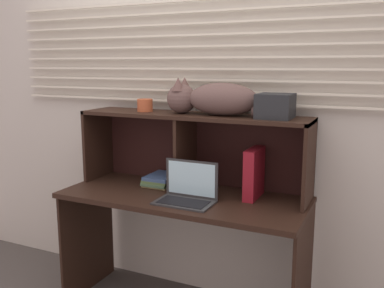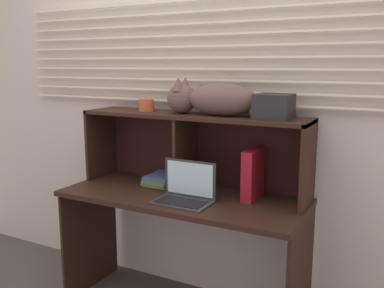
% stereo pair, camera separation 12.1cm
% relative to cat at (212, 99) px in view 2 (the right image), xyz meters
% --- Properties ---
extents(back_panel_with_blinds, '(4.40, 0.08, 2.50)m').
position_rel_cat_xyz_m(back_panel_with_blinds, '(-0.13, 0.20, -0.06)').
color(back_panel_with_blinds, beige).
rests_on(back_panel_with_blinds, ground).
extents(desk, '(1.44, 0.59, 0.76)m').
position_rel_cat_xyz_m(desk, '(-0.13, -0.13, -0.71)').
color(desk, black).
rests_on(desk, ground).
extents(hutch_shelf_unit, '(1.41, 0.31, 0.46)m').
position_rel_cat_xyz_m(hutch_shelf_unit, '(-0.14, 0.03, -0.24)').
color(hutch_shelf_unit, black).
rests_on(hutch_shelf_unit, desk).
extents(cat, '(0.73, 0.20, 0.22)m').
position_rel_cat_xyz_m(cat, '(0.00, 0.00, 0.00)').
color(cat, brown).
rests_on(cat, hutch_shelf_unit).
extents(laptop, '(0.32, 0.20, 0.22)m').
position_rel_cat_xyz_m(laptop, '(-0.06, -0.23, -0.51)').
color(laptop, '#303030').
rests_on(laptop, desk).
extents(binder_upright, '(0.06, 0.23, 0.29)m').
position_rel_cat_xyz_m(binder_upright, '(0.26, 0.00, -0.41)').
color(binder_upright, maroon).
rests_on(binder_upright, desk).
extents(book_stack, '(0.18, 0.23, 0.07)m').
position_rel_cat_xyz_m(book_stack, '(-0.35, 0.00, -0.52)').
color(book_stack, tan).
rests_on(book_stack, desk).
extents(small_basket, '(0.10, 0.10, 0.08)m').
position_rel_cat_xyz_m(small_basket, '(-0.46, 0.00, -0.05)').
color(small_basket, '#BB5530').
rests_on(small_basket, hutch_shelf_unit).
extents(storage_box, '(0.19, 0.20, 0.13)m').
position_rel_cat_xyz_m(storage_box, '(0.37, 0.00, -0.03)').
color(storage_box, '#222426').
rests_on(storage_box, hutch_shelf_unit).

